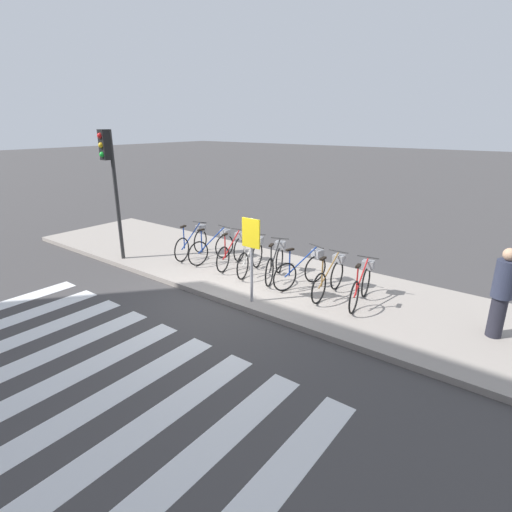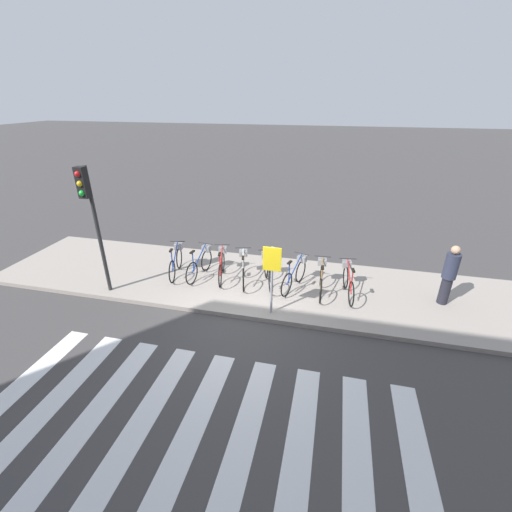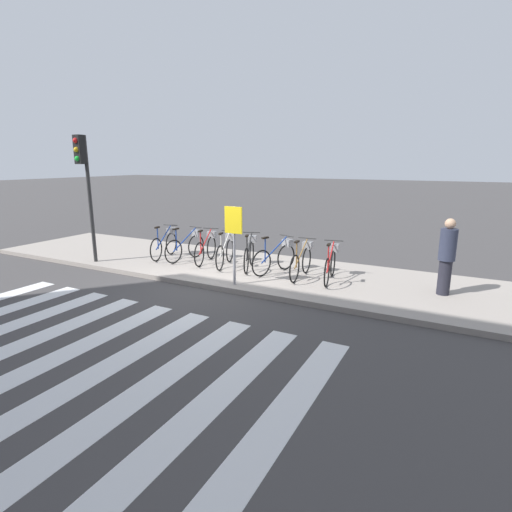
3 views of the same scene
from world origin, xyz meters
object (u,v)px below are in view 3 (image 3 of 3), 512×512
parked_bicycle_2 (207,247)px  parked_bicycle_3 (226,250)px  parked_bicycle_7 (331,263)px  sign_post (234,232)px  parked_bicycle_1 (187,245)px  parked_bicycle_4 (250,252)px  parked_bicycle_5 (277,256)px  parked_bicycle_0 (165,243)px  parked_bicycle_6 (302,260)px  traffic_light (84,172)px  pedestrian (447,255)px

parked_bicycle_2 → parked_bicycle_3: same height
parked_bicycle_7 → sign_post: (-1.86, -1.35, 0.80)m
parked_bicycle_1 → parked_bicycle_2: bearing=2.2°
parked_bicycle_2 → parked_bicycle_4: size_ratio=1.03×
parked_bicycle_4 → sign_post: sign_post is taller
parked_bicycle_2 → parked_bicycle_5: same height
parked_bicycle_7 → parked_bicycle_0: bearing=179.2°
parked_bicycle_1 → parked_bicycle_6: (3.58, -0.13, 0.00)m
parked_bicycle_0 → parked_bicycle_4: bearing=0.4°
parked_bicycle_7 → traffic_light: bearing=-167.8°
parked_bicycle_7 → parked_bicycle_3: bearing=178.8°
parked_bicycle_5 → parked_bicycle_4: bearing=178.4°
parked_bicycle_5 → parked_bicycle_1: bearing=179.1°
parked_bicycle_7 → sign_post: 2.44m
parked_bicycle_0 → parked_bicycle_5: (3.63, -0.00, 0.00)m
parked_bicycle_2 → sign_post: (1.78, -1.49, 0.80)m
parked_bicycle_0 → parked_bicycle_7: size_ratio=0.99×
pedestrian → parked_bicycle_3: bearing=-179.3°
parked_bicycle_2 → parked_bicycle_5: (2.20, -0.07, 0.00)m
sign_post → parked_bicycle_0: bearing=156.1°
parked_bicycle_4 → parked_bicycle_5: (0.80, -0.02, 0.00)m
parked_bicycle_1 → traffic_light: 3.36m
parked_bicycle_1 → parked_bicycle_7: same height
parked_bicycle_1 → parked_bicycle_5: size_ratio=1.04×
parked_bicycle_6 → parked_bicycle_7: size_ratio=1.01×
parked_bicycle_0 → parked_bicycle_2: 1.43m
parked_bicycle_2 → parked_bicycle_3: 0.69m
parked_bicycle_4 → parked_bicycle_2: bearing=178.0°
parked_bicycle_2 → parked_bicycle_4: (1.40, -0.05, 0.00)m
parked_bicycle_6 → pedestrian: pedestrian is taller
pedestrian → sign_post: (-4.31, -1.48, 0.37)m
pedestrian → sign_post: bearing=-161.0°
parked_bicycle_6 → traffic_light: size_ratio=0.46×
parked_bicycle_1 → traffic_light: (-2.19, -1.52, 2.05)m
parked_bicycle_0 → parked_bicycle_1: size_ratio=0.99×
parked_bicycle_4 → parked_bicycle_5: 0.80m
parked_bicycle_5 → sign_post: bearing=-106.5°
parked_bicycle_1 → parked_bicycle_5: (2.86, -0.05, 0.00)m
parked_bicycle_2 → parked_bicycle_5: bearing=-1.9°
parked_bicycle_4 → traffic_light: 4.95m
parked_bicycle_2 → parked_bicycle_4: same height
parked_bicycle_6 → parked_bicycle_0: bearing=178.9°
parked_bicycle_7 → pedestrian: bearing=3.0°
parked_bicycle_2 → traffic_light: traffic_light is taller
parked_bicycle_2 → parked_bicycle_7: (3.64, -0.14, 0.00)m
parked_bicycle_0 → parked_bicycle_6: same height
parked_bicycle_6 → sign_post: 1.93m
parked_bicycle_6 → pedestrian: size_ratio=0.97×
parked_bicycle_4 → parked_bicycle_5: same height
traffic_light → sign_post: traffic_light is taller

